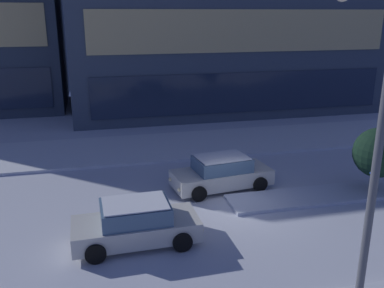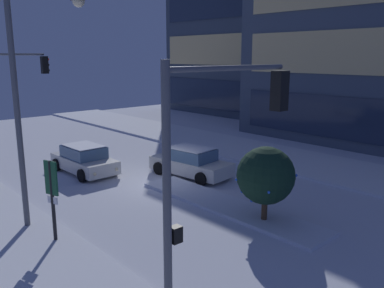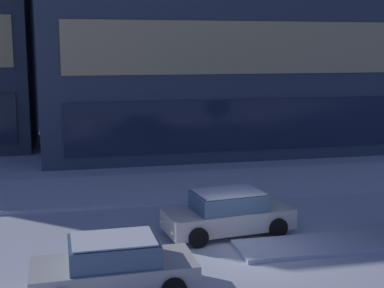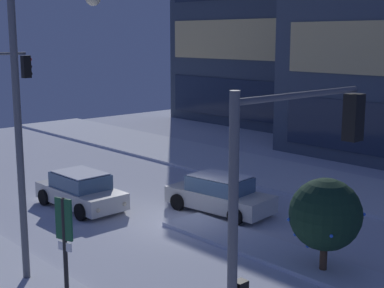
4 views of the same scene
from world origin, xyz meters
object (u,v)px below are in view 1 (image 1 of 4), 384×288
(decorated_tree_median, at_px, (379,153))
(car_near, at_px, (136,224))
(car_far, at_px, (222,173))
(street_lamp_arched, at_px, (367,106))

(decorated_tree_median, bearing_deg, car_near, -170.20)
(car_near, bearing_deg, car_far, 40.86)
(car_near, distance_m, street_lamp_arched, 8.16)
(car_far, distance_m, decorated_tree_median, 6.70)
(car_far, relative_size, street_lamp_arched, 0.55)
(street_lamp_arched, bearing_deg, car_near, 55.19)
(car_near, height_order, street_lamp_arched, street_lamp_arched)
(street_lamp_arched, relative_size, decorated_tree_median, 2.89)
(car_far, xyz_separation_m, decorated_tree_median, (6.30, -1.99, 1.11))
(street_lamp_arched, bearing_deg, decorated_tree_median, -36.76)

